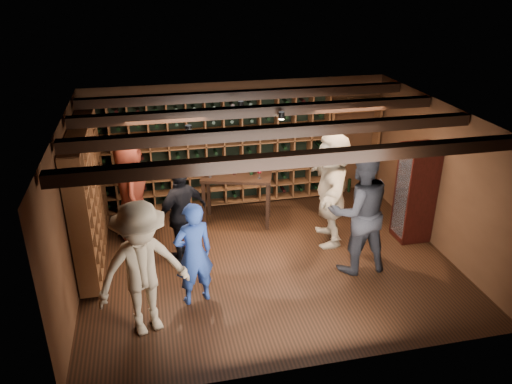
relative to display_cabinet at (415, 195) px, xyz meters
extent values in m
plane|color=black|center=(-2.71, -0.20, -0.86)|extent=(6.00, 6.00, 0.00)
plane|color=#51301B|center=(-2.71, 2.30, 0.39)|extent=(6.00, 0.00, 6.00)
plane|color=#51301B|center=(-2.71, -2.70, 0.39)|extent=(6.00, 0.00, 6.00)
plane|color=#51301B|center=(-5.71, -0.20, 0.39)|extent=(0.00, 5.00, 5.00)
plane|color=#51301B|center=(0.29, -0.20, 0.39)|extent=(0.00, 5.00, 5.00)
plane|color=black|center=(-2.71, -0.20, 1.64)|extent=(6.00, 6.00, 0.00)
cube|color=black|center=(-2.71, -1.80, 1.56)|extent=(5.90, 0.18, 0.16)
cube|color=black|center=(-2.71, -0.70, 1.56)|extent=(5.90, 0.18, 0.16)
cube|color=black|center=(-2.71, 0.40, 1.56)|extent=(5.90, 0.18, 0.16)
cube|color=black|center=(-2.71, 1.50, 1.56)|extent=(5.90, 0.18, 0.16)
cylinder|color=black|center=(-3.91, -0.20, 1.53)|extent=(0.10, 0.10, 0.10)
cylinder|color=black|center=(-2.41, 0.20, 1.53)|extent=(0.10, 0.10, 0.10)
cylinder|color=black|center=(-1.31, -0.50, 1.53)|extent=(0.10, 0.10, 0.10)
cylinder|color=black|center=(-2.91, 1.00, 1.53)|extent=(0.10, 0.10, 0.10)
cube|color=brown|center=(-3.24, 2.13, 0.29)|extent=(4.65, 0.30, 2.20)
cube|color=black|center=(-3.24, 2.13, 0.29)|extent=(4.56, 0.02, 2.16)
cube|color=brown|center=(-5.54, 0.62, 0.29)|extent=(0.30, 2.65, 2.20)
cube|color=black|center=(-5.54, 0.62, 0.29)|extent=(0.29, 0.02, 2.16)
cube|color=brown|center=(-0.31, 2.12, 0.99)|extent=(1.15, 0.32, 0.04)
cube|color=brown|center=(0.21, 2.12, 0.07)|extent=(0.05, 0.28, 1.85)
cube|color=brown|center=(-0.83, 2.12, 0.07)|extent=(0.05, 0.28, 1.85)
cube|color=#A27B51|center=(-0.71, 2.12, 1.11)|extent=(0.40, 0.30, 0.20)
cube|color=#A27B51|center=(-0.26, 2.12, 1.11)|extent=(0.40, 0.30, 0.20)
cube|color=#A27B51|center=(0.09, 2.12, 1.11)|extent=(0.40, 0.30, 0.20)
cube|color=black|center=(0.01, 0.00, -0.81)|extent=(0.55, 0.50, 0.10)
cube|color=black|center=(0.01, 0.00, 0.04)|extent=(0.55, 0.50, 1.70)
cube|color=white|center=(-0.25, 0.00, 0.04)|extent=(0.01, 0.46, 1.60)
cube|color=black|center=(0.01, 0.00, 0.04)|extent=(0.50, 0.44, 0.02)
sphere|color=#59260C|center=(-0.01, 0.00, 0.14)|extent=(0.18, 0.18, 0.18)
imported|color=navy|center=(-4.01, -1.04, -0.06)|extent=(0.67, 0.53, 1.60)
imported|color=black|center=(-1.38, -0.73, 0.19)|extent=(1.04, 0.83, 2.08)
imported|color=maroon|center=(-4.88, 1.09, 0.08)|extent=(0.62, 0.93, 1.88)
imported|color=black|center=(-4.07, 0.16, -0.02)|extent=(1.04, 0.89, 1.68)
imported|color=gray|center=(-4.72, -1.54, 0.10)|extent=(1.40, 1.07, 1.91)
imported|color=#BEAB8C|center=(-1.47, 0.25, 0.15)|extent=(0.99, 1.95, 2.01)
cube|color=black|center=(-2.96, 1.27, 0.09)|extent=(1.42, 0.99, 0.05)
cube|color=black|center=(-3.60, 1.18, -0.39)|extent=(0.08, 0.08, 0.93)
cube|color=black|center=(-2.47, 0.85, -0.39)|extent=(0.08, 0.08, 0.93)
cube|color=black|center=(-3.45, 1.70, -0.39)|extent=(0.08, 0.08, 0.93)
cube|color=black|center=(-2.31, 1.36, -0.39)|extent=(0.08, 0.08, 0.93)
cylinder|color=black|center=(-3.25, 1.42, 0.26)|extent=(0.07, 0.07, 0.28)
cylinder|color=black|center=(-2.99, 1.34, 0.26)|extent=(0.07, 0.07, 0.28)
cylinder|color=black|center=(-2.68, 1.25, 0.26)|extent=(0.07, 0.07, 0.28)
camera|label=1|loc=(-4.46, -7.17, 3.70)|focal=35.00mm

